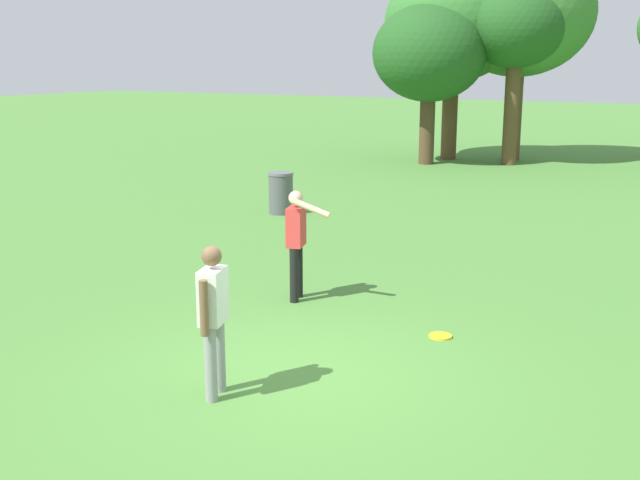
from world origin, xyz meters
TOP-DOWN VIEW (x-y plane):
  - ground_plane at (0.00, 0.00)m, footprint 120.00×120.00m
  - person_thrower at (-0.43, -0.87)m, footprint 0.32×0.59m
  - person_catcher at (-1.41, 2.47)m, footprint 0.78×0.59m
  - frisbee at (1.03, 1.99)m, footprint 0.30×0.30m
  - trash_can_beside_table at (-5.11, 7.97)m, footprint 0.59×0.59m
  - tree_tall_left at (-5.40, 17.81)m, footprint 3.78×3.78m
  - tree_broad_center at (-5.21, 19.47)m, footprint 4.73×4.73m
  - tree_far_right at (-3.16, 20.34)m, footprint 5.10×5.10m
  - tree_slender_mid at (-2.89, 19.01)m, footprint 3.28×3.28m

SIDE VIEW (x-z plane):
  - ground_plane at x=0.00m, z-range 0.00..0.00m
  - frisbee at x=1.03m, z-range 0.00..0.03m
  - trash_can_beside_table at x=-5.11m, z-range 0.00..0.96m
  - person_thrower at x=-0.43m, z-range 0.12..1.76m
  - person_catcher at x=-1.41m, z-range 0.14..1.78m
  - tree_tall_left at x=-5.40m, z-range 1.01..6.31m
  - tree_slender_mid at x=-2.89m, z-range 1.52..7.50m
  - tree_broad_center at x=-5.21m, z-range 1.32..8.04m
  - tree_far_right at x=-3.16m, z-range 1.41..8.63m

